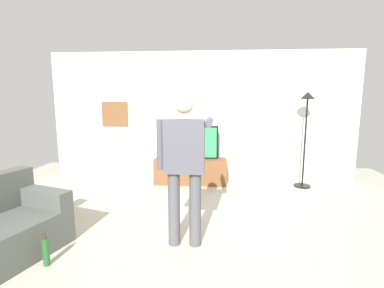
{
  "coord_description": "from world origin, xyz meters",
  "views": [
    {
      "loc": [
        0.28,
        -3.05,
        1.73
      ],
      "look_at": [
        -0.06,
        1.2,
        1.05
      ],
      "focal_mm": 26.41,
      "sensor_mm": 36.0,
      "label": 1
    }
  ],
  "objects_px": {
    "person_standing_nearer_lamp": "(185,161)",
    "beverage_bottle": "(46,252)",
    "television": "(191,142)",
    "tv_stand": "(190,171)",
    "framed_picture": "(115,114)",
    "wall_clock": "(192,74)",
    "floor_lamp": "(306,120)"
  },
  "relations": [
    {
      "from": "tv_stand",
      "to": "television",
      "type": "height_order",
      "value": "television"
    },
    {
      "from": "floor_lamp",
      "to": "framed_picture",
      "type": "bearing_deg",
      "value": 174.83
    },
    {
      "from": "beverage_bottle",
      "to": "television",
      "type": "bearing_deg",
      "value": 67.86
    },
    {
      "from": "person_standing_nearer_lamp",
      "to": "beverage_bottle",
      "type": "relative_size",
      "value": 4.84
    },
    {
      "from": "framed_picture",
      "to": "beverage_bottle",
      "type": "bearing_deg",
      "value": -83.2
    },
    {
      "from": "floor_lamp",
      "to": "beverage_bottle",
      "type": "height_order",
      "value": "floor_lamp"
    },
    {
      "from": "television",
      "to": "beverage_bottle",
      "type": "relative_size",
      "value": 3.06
    },
    {
      "from": "tv_stand",
      "to": "beverage_bottle",
      "type": "relative_size",
      "value": 4.01
    },
    {
      "from": "television",
      "to": "floor_lamp",
      "type": "height_order",
      "value": "floor_lamp"
    },
    {
      "from": "television",
      "to": "beverage_bottle",
      "type": "height_order",
      "value": "television"
    },
    {
      "from": "framed_picture",
      "to": "floor_lamp",
      "type": "xyz_separation_m",
      "value": [
        3.9,
        -0.35,
        -0.08
      ]
    },
    {
      "from": "tv_stand",
      "to": "floor_lamp",
      "type": "bearing_deg",
      "value": -1.48
    },
    {
      "from": "television",
      "to": "floor_lamp",
      "type": "relative_size",
      "value": 0.6
    },
    {
      "from": "wall_clock",
      "to": "framed_picture",
      "type": "height_order",
      "value": "wall_clock"
    },
    {
      "from": "person_standing_nearer_lamp",
      "to": "floor_lamp",
      "type": "bearing_deg",
      "value": 49.08
    },
    {
      "from": "tv_stand",
      "to": "wall_clock",
      "type": "bearing_deg",
      "value": 90.0
    },
    {
      "from": "television",
      "to": "person_standing_nearer_lamp",
      "type": "relative_size",
      "value": 0.63
    },
    {
      "from": "beverage_bottle",
      "to": "wall_clock",
      "type": "bearing_deg",
      "value": 69.34
    },
    {
      "from": "wall_clock",
      "to": "framed_picture",
      "type": "relative_size",
      "value": 0.49
    },
    {
      "from": "tv_stand",
      "to": "person_standing_nearer_lamp",
      "type": "xyz_separation_m",
      "value": [
        0.14,
        -2.48,
        0.76
      ]
    },
    {
      "from": "person_standing_nearer_lamp",
      "to": "beverage_bottle",
      "type": "distance_m",
      "value": 1.74
    },
    {
      "from": "person_standing_nearer_lamp",
      "to": "beverage_bottle",
      "type": "height_order",
      "value": "person_standing_nearer_lamp"
    },
    {
      "from": "beverage_bottle",
      "to": "person_standing_nearer_lamp",
      "type": "bearing_deg",
      "value": 21.93
    },
    {
      "from": "floor_lamp",
      "to": "television",
      "type": "bearing_deg",
      "value": 177.34
    },
    {
      "from": "television",
      "to": "wall_clock",
      "type": "xyz_separation_m",
      "value": [
        0.0,
        0.24,
        1.38
      ]
    },
    {
      "from": "beverage_bottle",
      "to": "tv_stand",
      "type": "bearing_deg",
      "value": 67.56
    },
    {
      "from": "floor_lamp",
      "to": "beverage_bottle",
      "type": "bearing_deg",
      "value": -139.54
    },
    {
      "from": "framed_picture",
      "to": "floor_lamp",
      "type": "height_order",
      "value": "floor_lamp"
    },
    {
      "from": "floor_lamp",
      "to": "person_standing_nearer_lamp",
      "type": "xyz_separation_m",
      "value": [
        -2.1,
        -2.42,
        -0.31
      ]
    },
    {
      "from": "television",
      "to": "framed_picture",
      "type": "height_order",
      "value": "framed_picture"
    },
    {
      "from": "framed_picture",
      "to": "beverage_bottle",
      "type": "xyz_separation_m",
      "value": [
        0.4,
        -3.34,
        -1.26
      ]
    },
    {
      "from": "television",
      "to": "framed_picture",
      "type": "relative_size",
      "value": 1.98
    }
  ]
}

